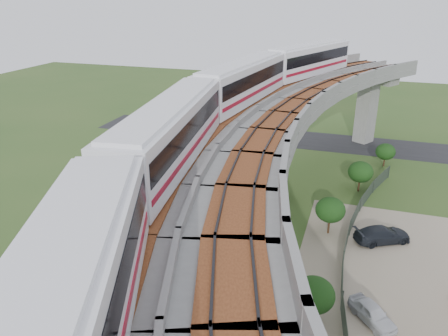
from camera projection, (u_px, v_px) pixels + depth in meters
The scene contains 12 objects.
ground at pixel (237, 249), 35.93m from camera, with size 160.00×160.00×0.00m, color #335321.
dirt_lot at pixel (422, 298), 30.18m from camera, with size 18.00×26.00×0.04m, color gray.
asphalt_road at pixel (296, 139), 62.35m from camera, with size 60.00×8.00×0.03m, color #232326.
viaduct at pixel (289, 150), 31.41m from camera, with size 19.58×73.98×11.40m.
metro_train at pixel (239, 106), 30.20m from camera, with size 11.25×61.34×3.64m.
fence at pixel (361, 262), 32.87m from camera, with size 3.87×38.73×1.50m.
tree_0 at pixel (386, 152), 52.07m from camera, with size 2.31×2.31×2.83m.
tree_1 at pixel (361, 172), 45.39m from camera, with size 2.59×2.59×3.29m.
tree_2 at pixel (330, 210), 37.33m from camera, with size 2.56×2.56×3.39m.
tree_3 at pixel (314, 295), 27.37m from camera, with size 2.66×2.66×3.15m.
car_white at pixel (372, 313), 27.79m from camera, with size 1.44×3.59×1.22m, color silver.
car_dark at pixel (382, 234), 36.60m from camera, with size 1.93×4.74×1.38m, color black.
Camera 1 is at (8.46, -29.58, 19.74)m, focal length 35.00 mm.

